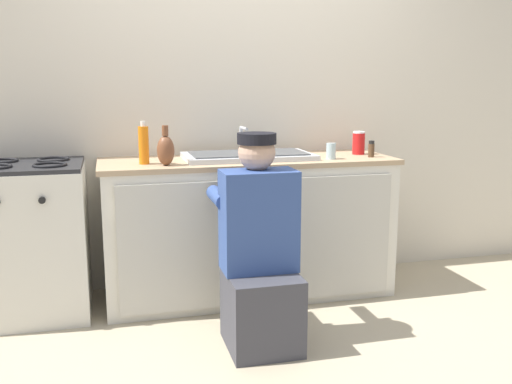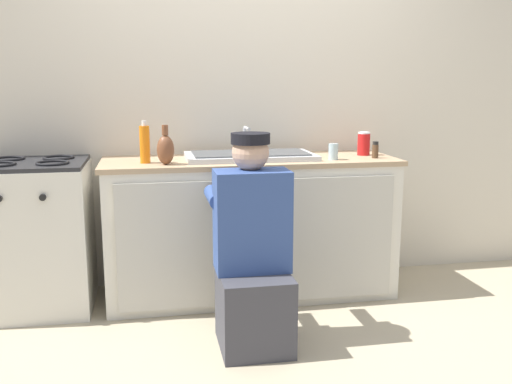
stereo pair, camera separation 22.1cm
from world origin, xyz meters
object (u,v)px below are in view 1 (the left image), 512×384
soda_cup_red (359,143)px  stove_range (31,239)px  spice_bottle_pepper (371,149)px  vase_decorative (166,150)px  sink_double_basin (248,155)px  water_glass (331,151)px  plumber_person (260,259)px  soap_bottle_orange (144,145)px

soda_cup_red → stove_range: bearing=-179.4°
spice_bottle_pepper → vase_decorative: (-1.31, -0.04, 0.04)m
sink_double_basin → stove_range: sink_double_basin is taller
stove_range → water_glass: bearing=-5.0°
soda_cup_red → plumber_person: bearing=-139.4°
stove_range → soap_bottle_orange: soap_bottle_orange is taller
sink_double_basin → vase_decorative: vase_decorative is taller
soda_cup_red → soap_bottle_orange: 1.41m
soap_bottle_orange → water_glass: size_ratio=2.50×
stove_range → water_glass: size_ratio=9.11×
plumber_person → spice_bottle_pepper: size_ratio=10.52×
soda_cup_red → soap_bottle_orange: soap_bottle_orange is taller
spice_bottle_pepper → water_glass: spice_bottle_pepper is taller
plumber_person → sink_double_basin: bearing=80.8°
stove_range → plumber_person: 1.40m
spice_bottle_pepper → soda_cup_red: soda_cup_red is taller
sink_double_basin → plumber_person: plumber_person is taller
sink_double_basin → soap_bottle_orange: size_ratio=3.20×
sink_double_basin → spice_bottle_pepper: size_ratio=7.62×
sink_double_basin → stove_range: (-1.31, -0.00, -0.45)m
spice_bottle_pepper → water_glass: bearing=-175.0°
plumber_person → soap_bottle_orange: soap_bottle_orange is taller
vase_decorative → soap_bottle_orange: (-0.12, 0.09, 0.02)m
plumber_person → stove_range: bearing=148.4°
stove_range → vase_decorative: vase_decorative is taller
vase_decorative → water_glass: bearing=1.0°
stove_range → vase_decorative: 0.96m
water_glass → plumber_person: bearing=-136.8°
vase_decorative → water_glass: (1.02, 0.02, -0.04)m
spice_bottle_pepper → soda_cup_red: (-0.02, 0.15, 0.02)m
plumber_person → vase_decorative: bearing=126.3°
soap_bottle_orange → water_glass: 1.14m
vase_decorative → soda_cup_red: bearing=8.6°
plumber_person → spice_bottle_pepper: plumber_person is taller
stove_range → vase_decorative: bearing=-12.6°
vase_decorative → soap_bottle_orange: soap_bottle_orange is taller
vase_decorative → water_glass: 1.02m
soda_cup_red → water_glass: bearing=-146.3°
spice_bottle_pepper → vase_decorative: bearing=-178.1°
sink_double_basin → water_glass: (0.49, -0.16, 0.03)m
plumber_person → water_glass: plumber_person is taller
soda_cup_red → water_glass: (-0.27, -0.18, -0.03)m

